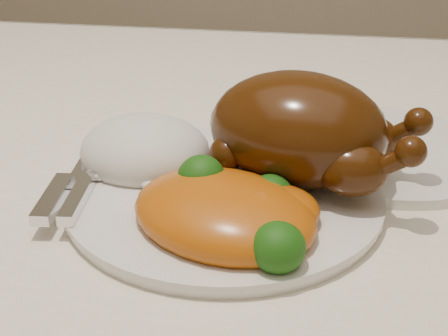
# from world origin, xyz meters

# --- Properties ---
(dining_table) EXTENTS (1.60, 0.90, 0.76)m
(dining_table) POSITION_xyz_m (0.00, 0.00, 0.67)
(dining_table) COLOR brown
(dining_table) RESTS_ON floor
(tablecloth) EXTENTS (1.73, 1.03, 0.18)m
(tablecloth) POSITION_xyz_m (0.00, 0.00, 0.74)
(tablecloth) COLOR white
(tablecloth) RESTS_ON dining_table
(dinner_plate) EXTENTS (0.28, 0.28, 0.01)m
(dinner_plate) POSITION_xyz_m (0.06, -0.04, 0.77)
(dinner_plate) COLOR white
(dinner_plate) RESTS_ON tablecloth
(side_plate) EXTENTS (0.24, 0.24, 0.01)m
(side_plate) POSITION_xyz_m (0.20, 0.07, 0.77)
(side_plate) COLOR white
(side_plate) RESTS_ON tablecloth
(roast_chicken) EXTENTS (0.19, 0.14, 0.09)m
(roast_chicken) POSITION_xyz_m (0.12, -0.01, 0.82)
(roast_chicken) COLOR #442307
(roast_chicken) RESTS_ON dinner_plate
(rice_mound) EXTENTS (0.13, 0.12, 0.06)m
(rice_mound) POSITION_xyz_m (-0.02, 0.00, 0.79)
(rice_mound) COLOR white
(rice_mound) RESTS_ON dinner_plate
(mac_and_cheese) EXTENTS (0.17, 0.16, 0.06)m
(mac_and_cheese) POSITION_xyz_m (0.08, -0.09, 0.79)
(mac_and_cheese) COLOR #D2580D
(mac_and_cheese) RESTS_ON dinner_plate
(cutlery) EXTENTS (0.04, 0.17, 0.01)m
(cutlery) POSITION_xyz_m (-0.06, -0.06, 0.78)
(cutlery) COLOR silver
(cutlery) RESTS_ON dinner_plate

